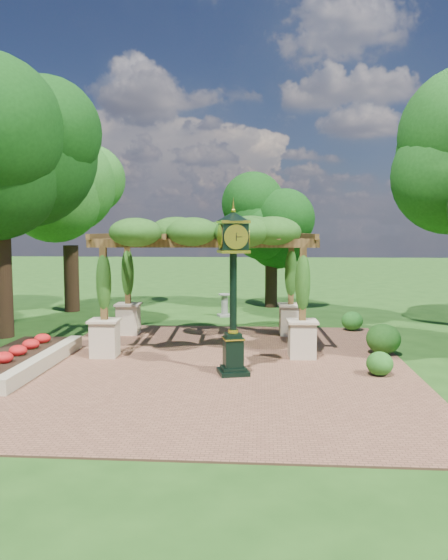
{
  "coord_description": "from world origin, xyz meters",
  "views": [
    {
      "loc": [
        1.13,
        -13.19,
        3.64
      ],
      "look_at": [
        0.0,
        2.5,
        2.2
      ],
      "focal_mm": 35.0,
      "sensor_mm": 36.0,
      "label": 1
    }
  ],
  "objects": [
    {
      "name": "tree_west_far",
      "position": [
        -7.45,
        10.61,
        5.23
      ],
      "size": [
        4.01,
        4.01,
        7.63
      ],
      "color": "#311F13",
      "rests_on": "ground"
    },
    {
      "name": "shrub_back",
      "position": [
        4.35,
        6.5,
        0.38
      ],
      "size": [
        0.83,
        0.83,
        0.68
      ],
      "primitive_type": "ellipsoid",
      "rotation": [
        0.0,
        0.0,
        0.1
      ],
      "color": "#24691E",
      "rests_on": "brick_plaza"
    },
    {
      "name": "flower_bed",
      "position": [
        -5.5,
        0.5,
        0.18
      ],
      "size": [
        1.5,
        5.0,
        0.36
      ],
      "primitive_type": "cube",
      "color": "red",
      "rests_on": "ground"
    },
    {
      "name": "tree_north",
      "position": [
        1.52,
        12.57,
        4.08
      ],
      "size": [
        3.39,
        3.39,
        5.95
      ],
      "color": "#2F1E13",
      "rests_on": "ground"
    },
    {
      "name": "border_wall",
      "position": [
        -4.6,
        0.5,
        0.2
      ],
      "size": [
        0.35,
        5.0,
        0.4
      ],
      "primitive_type": "cube",
      "color": "#C6B793",
      "rests_on": "ground"
    },
    {
      "name": "brick_plaza",
      "position": [
        0.0,
        1.0,
        0.02
      ],
      "size": [
        10.0,
        12.0,
        0.04
      ],
      "primitive_type": "cube",
      "color": "brown",
      "rests_on": "ground"
    },
    {
      "name": "shrub_mid",
      "position": [
        4.64,
        2.74,
        0.49
      ],
      "size": [
        0.99,
        0.99,
        0.89
      ],
      "primitive_type": "ellipsoid",
      "rotation": [
        0.0,
        0.0,
        0.01
      ],
      "color": "#1E4E16",
      "rests_on": "brick_plaza"
    },
    {
      "name": "ground",
      "position": [
        0.0,
        0.0,
        0.0
      ],
      "size": [
        120.0,
        120.0,
        0.0
      ],
      "primitive_type": "plane",
      "color": "#1E4714",
      "rests_on": "ground"
    },
    {
      "name": "sundial",
      "position": [
        -0.48,
        9.56,
        0.42
      ],
      "size": [
        0.68,
        0.68,
        0.96
      ],
      "rotation": [
        0.0,
        0.0,
        0.35
      ],
      "color": "gray",
      "rests_on": "ground"
    },
    {
      "name": "pedestal_clock",
      "position": [
        0.39,
        0.21,
        2.48
      ],
      "size": [
        1.0,
        1.0,
        4.14
      ],
      "rotation": [
        0.0,
        0.0,
        0.26
      ],
      "color": "black",
      "rests_on": "brick_plaza"
    },
    {
      "name": "pergola",
      "position": [
        -0.64,
        3.7,
        3.36
      ],
      "size": [
        6.7,
        4.4,
        4.1
      ],
      "rotation": [
        0.0,
        0.0,
        0.05
      ],
      "color": "beige",
      "rests_on": "brick_plaza"
    },
    {
      "name": "shrub_front",
      "position": [
        4.04,
        0.34,
        0.34
      ],
      "size": [
        0.72,
        0.72,
        0.6
      ],
      "primitive_type": "ellipsoid",
      "rotation": [
        0.0,
        0.0,
        0.09
      ],
      "color": "#225C1A",
      "rests_on": "brick_plaza"
    }
  ]
}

